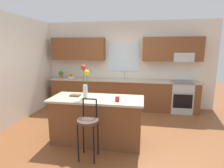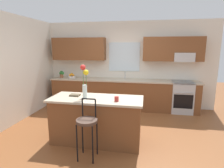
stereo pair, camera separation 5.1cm
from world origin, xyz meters
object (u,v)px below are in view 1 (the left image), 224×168
oven_range (181,97)px  bar_stool_near (88,124)px  flower_vase (85,80)px  potted_plant_small (61,74)px  cookbook (75,95)px  fruit_bowl_oranges (71,76)px  kitchen_island (97,120)px  mug_ceramic (117,99)px

oven_range → bar_stool_near: bearing=-126.1°
flower_vase → potted_plant_small: (-1.56, 2.21, -0.22)m
cookbook → fruit_bowl_oranges: (-0.96, 2.12, 0.04)m
cookbook → fruit_bowl_oranges: size_ratio=0.83×
fruit_bowl_oranges → kitchen_island: bearing=-56.9°
mug_ceramic → potted_plant_small: size_ratio=0.40×
kitchen_island → mug_ceramic: 0.68m
oven_range → potted_plant_small: bearing=179.7°
bar_stool_near → cookbook: size_ratio=5.21×
flower_vase → potted_plant_small: size_ratio=2.92×
bar_stool_near → cookbook: bar_stool_near is taller
flower_vase → mug_ceramic: flower_vase is taller
potted_plant_small → flower_vase: bearing=-54.7°
fruit_bowl_oranges → flower_vase: bearing=-61.3°
flower_vase → fruit_bowl_oranges: (-1.21, 2.22, -0.30)m
mug_ceramic → fruit_bowl_oranges: size_ratio=0.38×
potted_plant_small → mug_ceramic: bearing=-46.5°
fruit_bowl_oranges → mug_ceramic: bearing=-51.5°
bar_stool_near → cookbook: 0.87m
bar_stool_near → fruit_bowl_oranges: size_ratio=4.34×
kitchen_island → flower_vase: 0.83m
cookbook → fruit_bowl_oranges: fruit_bowl_oranges is taller
kitchen_island → cookbook: bearing=171.2°
flower_vase → mug_ceramic: (0.65, -0.12, -0.30)m
flower_vase → cookbook: bearing=159.0°
flower_vase → cookbook: flower_vase is taller
fruit_bowl_oranges → bar_stool_near: bearing=-62.8°
kitchen_island → cookbook: (-0.47, 0.07, 0.47)m
oven_range → kitchen_island: 2.95m
flower_vase → potted_plant_small: bearing=125.3°
mug_ceramic → kitchen_island: bearing=161.1°
oven_range → cookbook: bearing=-139.9°
bar_stool_near → mug_ceramic: (0.43, 0.44, 0.33)m
kitchen_island → flower_vase: flower_vase is taller
mug_ceramic → potted_plant_small: bearing=133.5°
cookbook → potted_plant_small: 2.49m
kitchen_island → cookbook: 0.67m
oven_range → flower_vase: flower_vase is taller
mug_ceramic → flower_vase: bearing=169.2°
kitchen_island → mug_ceramic: bearing=-18.9°
oven_range → bar_stool_near: (-2.01, -2.75, 0.18)m
kitchen_island → potted_plant_small: 2.88m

